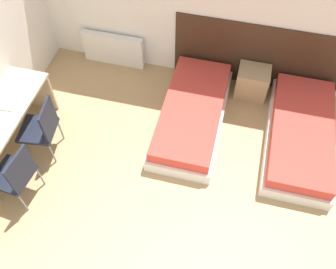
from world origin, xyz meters
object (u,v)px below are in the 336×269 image
Objects in this scene: chair_near_notebook at (15,174)px; bed_near_door at (300,135)px; nightstand at (252,82)px; bed_near_window at (192,114)px; chair_near_laptop at (42,127)px.

bed_near_door is at bearing 33.21° from chair_near_notebook.
nightstand reaches higher than bed_near_door.
bed_near_door is 3.87m from chair_near_notebook.
bed_near_window and bed_near_door have the same top height.
bed_near_door is at bearing 8.47° from chair_near_laptop.
chair_near_laptop is 1.00× the size of chair_near_notebook.
chair_near_laptop is 0.74m from chair_near_notebook.
chair_near_notebook is (-3.45, -1.73, 0.35)m from bed_near_door.
bed_near_window is 2.57m from chair_near_notebook.
chair_near_notebook reaches higher than bed_near_door.
nightstand is 0.51× the size of chair_near_laptop.
bed_near_door is 3.60m from chair_near_laptop.
nightstand is at bearing 134.23° from bed_near_door.
nightstand is (-0.79, 0.81, 0.06)m from bed_near_door.
bed_near_door is (1.58, 0.00, 0.00)m from bed_near_window.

